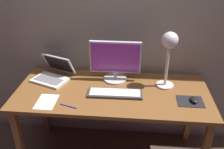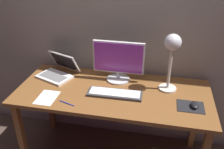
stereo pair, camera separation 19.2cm
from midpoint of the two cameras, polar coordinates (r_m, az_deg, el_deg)
back_wall at (r=2.21m, az=-1.52°, el=14.27°), size 4.80×0.06×2.60m
desk at (r=2.10m, az=-2.57°, el=-5.67°), size 1.60×0.70×0.74m
monitor at (r=2.13m, az=-1.84°, el=3.21°), size 0.44×0.21×0.36m
keyboard_main at (r=2.00m, az=-2.08°, el=-4.43°), size 0.44×0.15×0.03m
laptop at (r=2.31m, az=-15.53°, el=0.46°), size 0.39×0.38×0.20m
desk_lamp at (r=2.00m, az=10.33°, el=6.06°), size 0.15×0.15×0.48m
mousepad at (r=1.99m, az=14.92°, el=-6.09°), size 0.20×0.16×0.00m
mouse at (r=1.99m, az=15.76°, el=-5.65°), size 0.06×0.10×0.03m
paper_sheet_near_mouse at (r=2.01m, az=-17.51°, el=-6.07°), size 0.15×0.21×0.00m
pen at (r=1.92m, az=-12.87°, el=-7.19°), size 0.14×0.05×0.01m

